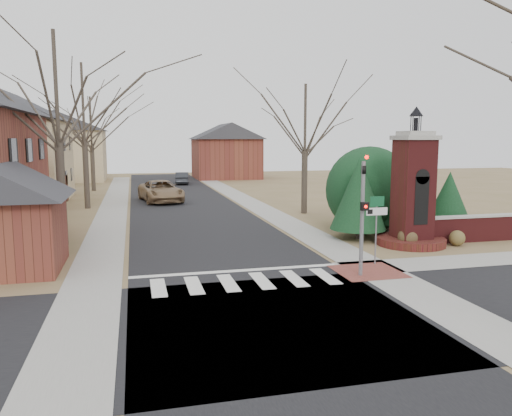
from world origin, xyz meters
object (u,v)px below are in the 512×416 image
object	(u,v)px
sign_post	(376,216)
pickup_truck	(161,191)
traffic_signal_pole	(363,206)
brick_gate_monument	(413,200)
distant_car	(182,178)

from	to	relation	value
sign_post	pickup_truck	xyz separation A→B (m)	(-7.19, 22.69, -1.09)
traffic_signal_pole	brick_gate_monument	size ratio (longest dim) A/B	0.69
traffic_signal_pole	pickup_truck	distance (m)	24.87
pickup_truck	distant_car	distance (m)	16.03
traffic_signal_pole	distant_car	xyz separation A→B (m)	(-2.70, 39.81, -1.92)
traffic_signal_pole	distant_car	size ratio (longest dim) A/B	1.11
traffic_signal_pole	sign_post	distance (m)	2.02
traffic_signal_pole	distant_car	world-z (taller)	traffic_signal_pole
brick_gate_monument	distant_car	bearing A→B (deg)	101.81
brick_gate_monument	distant_car	xyz separation A→B (m)	(-7.40, 35.39, -1.49)
sign_post	brick_gate_monument	size ratio (longest dim) A/B	0.42
sign_post	distant_car	bearing A→B (deg)	95.94
distant_car	traffic_signal_pole	bearing A→B (deg)	100.21
brick_gate_monument	distant_car	world-z (taller)	brick_gate_monument
pickup_truck	distant_car	bearing A→B (deg)	70.09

